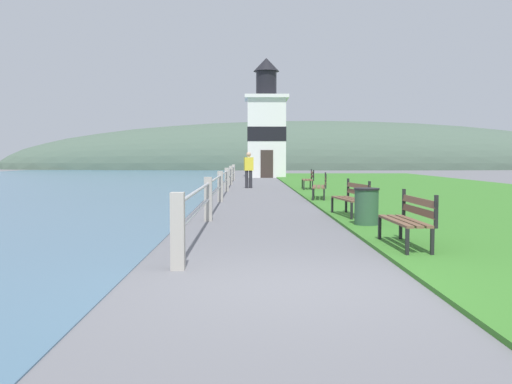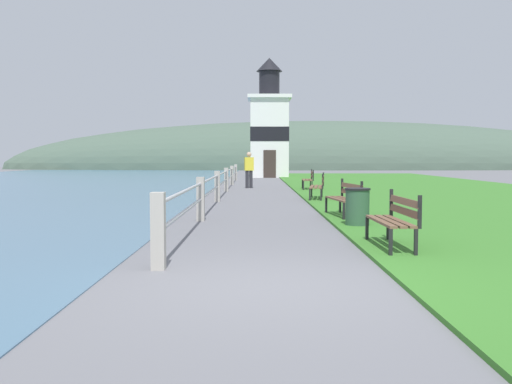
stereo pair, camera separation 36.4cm
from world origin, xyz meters
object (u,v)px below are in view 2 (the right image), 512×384
(park_bench_midway, at_px, (348,196))
(park_bench_near, at_px, (398,217))
(park_bench_far, at_px, (322,185))
(lighthouse, at_px, (272,129))
(park_bench_by_lighthouse, at_px, (312,178))
(trash_bin, at_px, (360,208))
(person_strolling, at_px, (252,169))

(park_bench_midway, bearing_deg, park_bench_near, 83.44)
(park_bench_far, bearing_deg, lighthouse, -79.58)
(park_bench_by_lighthouse, distance_m, trash_bin, 13.63)
(park_bench_far, xyz_separation_m, person_strolling, (-2.51, 7.76, 0.40))
(park_bench_midway, relative_size, park_bench_by_lighthouse, 1.05)
(park_bench_by_lighthouse, distance_m, lighthouse, 17.06)
(person_strolling, bearing_deg, park_bench_by_lighthouse, -135.82)
(park_bench_near, xyz_separation_m, park_bench_by_lighthouse, (0.17, 16.57, 0.00))
(park_bench_far, distance_m, lighthouse, 22.93)
(park_bench_by_lighthouse, xyz_separation_m, person_strolling, (-2.73, 1.79, 0.41))
(person_strolling, height_order, trash_bin, person_strolling)
(person_strolling, bearing_deg, park_bench_far, -174.63)
(park_bench_far, relative_size, lighthouse, 0.22)
(park_bench_far, distance_m, person_strolling, 8.17)
(park_bench_near, height_order, park_bench_midway, same)
(park_bench_near, height_order, trash_bin, park_bench_near)
(person_strolling, bearing_deg, park_bench_near, 175.40)
(park_bench_by_lighthouse, bearing_deg, park_bench_near, 92.33)
(park_bench_midway, height_order, person_strolling, person_strolling)
(park_bench_near, bearing_deg, park_bench_midway, -90.77)
(park_bench_far, bearing_deg, person_strolling, -64.68)
(park_bench_near, xyz_separation_m, park_bench_midway, (-0.03, 4.82, 0.00))
(park_bench_far, relative_size, trash_bin, 2.33)
(trash_bin, bearing_deg, park_bench_far, 89.80)
(park_bench_far, height_order, lighthouse, lighthouse)
(park_bench_midway, bearing_deg, park_bench_by_lighthouse, -97.96)
(park_bench_midway, xyz_separation_m, lighthouse, (-1.21, 28.47, 3.07))
(lighthouse, distance_m, person_strolling, 15.22)
(park_bench_near, distance_m, park_bench_midway, 4.82)
(park_bench_midway, bearing_deg, person_strolling, -86.41)
(park_bench_midway, distance_m, park_bench_by_lighthouse, 11.75)
(park_bench_near, height_order, person_strolling, person_strolling)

